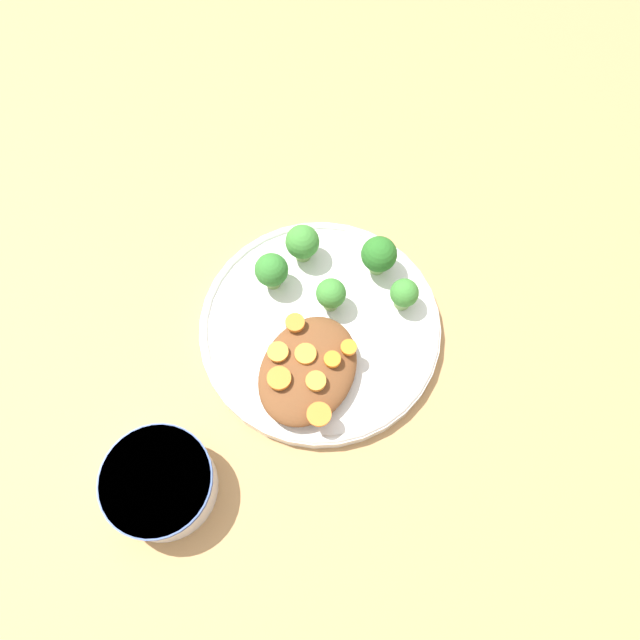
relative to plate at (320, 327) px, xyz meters
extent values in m
plane|color=tan|center=(0.00, 0.00, -0.01)|extent=(4.00, 4.00, 0.00)
cylinder|color=silver|center=(0.00, 0.00, 0.00)|extent=(0.28, 0.28, 0.02)
torus|color=silver|center=(0.00, 0.00, 0.01)|extent=(0.28, 0.28, 0.01)
cylinder|color=silver|center=(-0.24, 0.07, 0.01)|extent=(0.11, 0.11, 0.05)
cylinder|color=#2D478C|center=(-0.24, 0.07, 0.04)|extent=(0.12, 0.12, 0.01)
cylinder|color=white|center=(-0.24, 0.07, 0.03)|extent=(0.09, 0.09, 0.01)
ellipsoid|color=brown|center=(-0.06, -0.01, 0.02)|extent=(0.14, 0.10, 0.03)
cylinder|color=#7FA85B|center=(0.08, 0.06, 0.02)|extent=(0.02, 0.02, 0.02)
sphere|color=#3D8433|center=(0.08, 0.06, 0.04)|extent=(0.04, 0.04, 0.04)
cylinder|color=#7FA85B|center=(0.03, 0.00, 0.02)|extent=(0.02, 0.02, 0.02)
sphere|color=#3D8433|center=(0.03, 0.00, 0.04)|extent=(0.04, 0.04, 0.04)
cylinder|color=#7FA85B|center=(0.10, -0.03, 0.02)|extent=(0.02, 0.02, 0.02)
sphere|color=#286B23|center=(0.10, -0.03, 0.04)|extent=(0.04, 0.04, 0.04)
cylinder|color=#759E51|center=(0.03, 0.08, 0.02)|extent=(0.02, 0.02, 0.02)
sphere|color=#337A2D|center=(0.03, 0.08, 0.04)|extent=(0.04, 0.04, 0.04)
cylinder|color=#7FA85B|center=(0.07, -0.08, 0.02)|extent=(0.02, 0.02, 0.02)
sphere|color=#3D8433|center=(0.07, -0.08, 0.03)|extent=(0.03, 0.03, 0.03)
cylinder|color=orange|center=(-0.09, 0.01, 0.04)|extent=(0.03, 0.03, 0.01)
cylinder|color=orange|center=(-0.11, -0.05, 0.04)|extent=(0.03, 0.03, 0.00)
cylinder|color=orange|center=(-0.02, -0.05, 0.04)|extent=(0.02, 0.02, 0.01)
cylinder|color=orange|center=(-0.04, -0.04, 0.04)|extent=(0.02, 0.02, 0.01)
cylinder|color=orange|center=(-0.07, -0.03, 0.04)|extent=(0.02, 0.02, 0.01)
cylinder|color=orange|center=(-0.05, -0.01, 0.04)|extent=(0.02, 0.02, 0.00)
cylinder|color=orange|center=(-0.06, 0.02, 0.04)|extent=(0.02, 0.02, 0.00)
cylinder|color=orange|center=(-0.02, 0.02, 0.04)|extent=(0.02, 0.02, 0.01)
camera|label=1|loc=(-0.26, -0.12, 0.68)|focal=35.00mm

